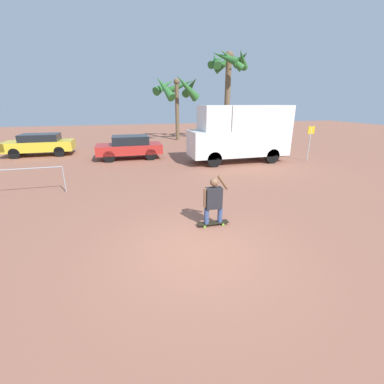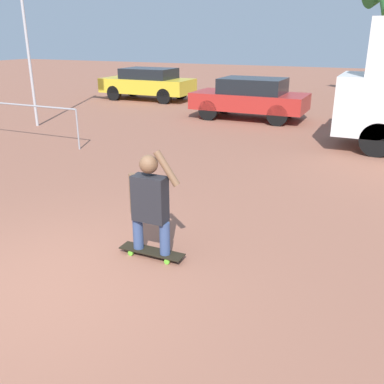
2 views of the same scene
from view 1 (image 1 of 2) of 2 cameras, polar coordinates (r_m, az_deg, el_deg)
ground_plane at (r=6.39m, az=1.54°, el=-12.79°), size 80.00×80.00×0.00m
skateboard at (r=7.55m, az=4.69°, el=-6.87°), size 0.92×0.23×0.09m
person_skateboarder at (r=7.24m, az=4.85°, el=-1.41°), size 0.74×0.24×1.43m
camper_van at (r=15.75m, az=10.83°, el=12.95°), size 5.86×2.04×3.27m
parked_car_red at (r=16.97m, az=-13.68°, el=9.79°), size 4.01×1.82×1.44m
parked_car_yellow at (r=20.36m, az=-30.71°, el=9.17°), size 4.24×1.83×1.43m
palm_tree_near_van at (r=24.61m, az=8.14°, el=25.79°), size 3.73×3.77×7.68m
palm_tree_center_background at (r=25.36m, az=-3.30°, el=22.02°), size 4.32×4.47×5.87m
street_sign at (r=17.29m, az=24.74°, el=10.72°), size 0.44×0.06×2.08m
plaza_railing_segment at (r=11.70m, az=-35.39°, el=3.28°), size 3.64×0.05×1.08m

